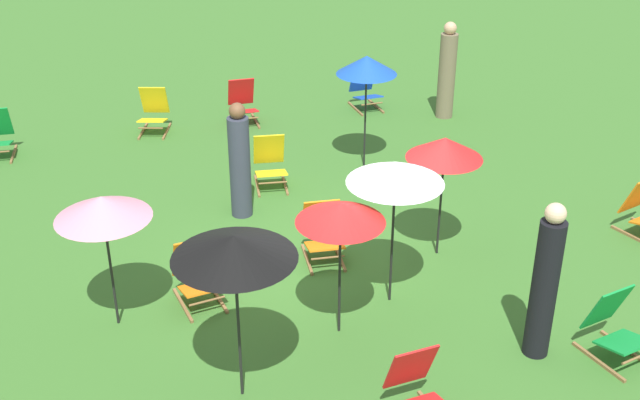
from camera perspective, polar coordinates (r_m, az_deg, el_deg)
The scene contains 18 objects.
ground_plane at distance 10.40m, azimuth 1.85°, elevation -5.37°, with size 40.00×40.00×0.00m, color #386B28.
deckchair_0 at distance 9.41m, azimuth 20.27°, elevation -8.51°, with size 0.63×0.85×0.83m.
deckchair_1 at distance 15.11m, azimuth -5.54°, elevation 6.87°, with size 0.49×0.77×0.83m.
deckchair_4 at distance 8.09m, azimuth 6.92°, elevation -13.34°, with size 0.55×0.80×0.83m.
deckchair_5 at distance 10.59m, azimuth 0.18°, elevation -2.38°, with size 0.54×0.80×0.83m.
deckchair_6 at distance 14.92m, azimuth -11.79°, elevation 6.15°, with size 0.68×0.87×0.83m.
deckchair_8 at distance 15.78m, azimuth 3.25°, elevation 7.87°, with size 0.52×0.78×0.83m.
deckchair_9 at distance 9.83m, azimuth -8.78°, elevation -5.27°, with size 0.59×0.83×0.83m.
deckchair_10 at distance 12.58m, azimuth -3.58°, elevation 2.63°, with size 0.57×0.81×0.83m.
umbrella_0 at distance 9.10m, azimuth 5.41°, elevation 1.96°, with size 1.13×1.13×1.87m.
umbrella_1 at distance 8.58m, azimuth 1.47°, elevation -0.93°, with size 0.99×0.99×1.67m.
umbrella_2 at distance 9.04m, azimuth -15.27°, elevation -0.52°, with size 1.07×1.07×1.67m.
umbrella_3 at distance 12.76m, azimuth 3.35°, elevation 9.58°, with size 0.97×0.97×1.89m.
umbrella_4 at distance 7.57m, azimuth -6.16°, elevation -3.37°, with size 1.22×1.22×1.90m.
umbrella_5 at distance 10.27m, azimuth 8.90°, elevation 3.67°, with size 0.99×0.99×1.69m.
person_0 at distance 11.52m, azimuth -5.75°, elevation 2.64°, with size 0.36×0.36×1.74m.
person_1 at distance 8.90m, azimuth 15.75°, elevation -5.80°, with size 0.39×0.39×1.87m.
person_2 at distance 15.33m, azimuth 9.05°, elevation 8.96°, with size 0.45×0.45×1.84m.
Camera 1 is at (-2.76, -8.31, 5.61)m, focal length 44.84 mm.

